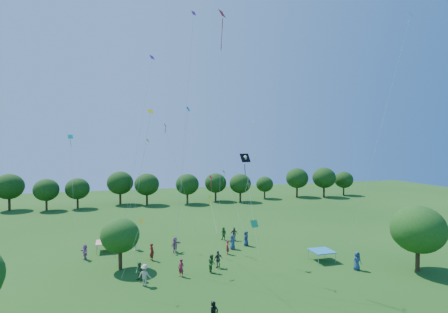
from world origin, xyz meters
TOP-DOWN VIEW (x-y plane):
  - near_tree_north at (-8.95, 19.08)m, footprint 3.69×3.69m
  - near_tree_east at (18.22, 10.43)m, footprint 4.99×4.99m
  - treeline at (-1.73, 55.43)m, footprint 88.01×8.77m
  - tent_red_stripe at (-10.45, 25.48)m, footprint 2.20×2.20m
  - tent_blue at (11.07, 15.61)m, footprint 2.20×2.20m
  - crowd_person_0 at (12.84, 12.29)m, footprint 0.88×0.48m
  - crowd_person_1 at (2.33, 20.45)m, footprint 0.47×0.63m
  - crowd_person_2 at (-7.34, 15.58)m, footprint 0.80×0.92m
  - crowd_person_3 at (-6.95, 14.38)m, footprint 1.30×1.10m
  - crowd_person_4 at (0.22, 16.73)m, footprint 1.07×0.71m
  - crowd_person_5 at (-3.06, 22.72)m, footprint 1.58×1.58m
  - crowd_person_6 at (3.47, 22.11)m, footprint 0.94×0.77m
  - crowd_person_7 at (-5.80, 20.79)m, footprint 0.68×0.79m
  - crowd_person_8 at (-0.68, 15.75)m, footprint 0.49×0.86m
  - crowd_person_9 at (-7.33, 24.99)m, footprint 0.84×1.27m
  - crowd_person_10 at (4.75, 25.42)m, footprint 1.00×0.50m
  - crowd_person_11 at (-12.50, 23.09)m, footprint 1.12×1.59m
  - crowd_person_12 at (5.44, 22.89)m, footprint 0.48×0.87m
  - crowd_person_13 at (-3.64, 15.49)m, footprint 0.70×0.70m
  - crowd_person_14 at (3.56, 25.98)m, footprint 0.85×0.88m
  - pirate_kite at (3.70, 18.46)m, footprint 1.13×5.06m
  - red_high_kite at (0.51, 16.50)m, footprint 1.79×4.03m
  - small_kite_0 at (1.19, 23.03)m, footprint 1.07×1.55m
  - small_kite_1 at (-6.41, 26.75)m, footprint 3.58×3.47m
  - small_kite_2 at (-6.27, 21.70)m, footprint 2.50×2.70m
  - small_kite_3 at (1.03, 10.23)m, footprint 1.49×9.15m
  - small_kite_4 at (14.23, 10.09)m, footprint 1.46×6.46m
  - small_kite_5 at (-2.77, 16.76)m, footprint 2.12×0.49m
  - small_kite_6 at (2.98, 15.10)m, footprint 1.84×3.19m
  - small_kite_7 at (-14.34, 28.53)m, footprint 1.35×5.98m
  - small_kite_8 at (-2.97, 25.19)m, footprint 3.73×1.66m
  - small_kite_9 at (-7.62, 12.87)m, footprint 1.78×0.57m
  - small_kite_10 at (2.58, 28.71)m, footprint 0.61×5.22m
  - small_kite_11 at (4.99, 29.12)m, footprint 1.35×5.31m
  - small_kite_12 at (-3.15, 16.25)m, footprint 1.33×1.43m
  - small_kite_13 at (-5.74, 28.52)m, footprint 4.35×5.67m
  - small_kite_14 at (7.76, 26.97)m, footprint 2.06×2.74m

SIDE VIEW (x-z plane):
  - crowd_person_1 at x=2.33m, z-range 0.00..1.54m
  - crowd_person_11 at x=-12.50m, z-range 0.00..1.61m
  - crowd_person_13 at x=-3.64m, z-range 0.00..1.61m
  - crowd_person_14 at x=3.56m, z-range 0.00..1.62m
  - crowd_person_2 at x=-7.34m, z-range 0.00..1.64m
  - crowd_person_10 at x=4.75m, z-range 0.00..1.67m
  - crowd_person_4 at x=0.22m, z-range 0.00..1.67m
  - crowd_person_6 at x=3.47m, z-range 0.00..1.68m
  - crowd_person_8 at x=-0.68m, z-range 0.00..1.70m
  - crowd_person_12 at x=5.44m, z-range 0.00..1.75m
  - crowd_person_5 at x=-3.06m, z-range 0.00..1.76m
  - crowd_person_0 at x=12.84m, z-range 0.00..1.78m
  - crowd_person_7 at x=-5.80m, z-range 0.00..1.79m
  - crowd_person_9 at x=-7.33m, z-range 0.00..1.80m
  - crowd_person_3 at x=-6.95m, z-range 0.00..1.83m
  - tent_red_stripe at x=-10.45m, z-range 0.49..1.59m
  - tent_blue at x=11.07m, z-range 0.49..1.59m
  - near_tree_north at x=-8.95m, z-range 0.81..5.78m
  - near_tree_east at x=18.22m, z-range 0.87..7.13m
  - treeline at x=-1.73m, z-range 0.70..7.48m
  - small_kite_10 at x=2.58m, z-range 2.27..6.17m
  - small_kite_9 at x=-7.62m, z-range 2.61..7.38m
  - small_kite_3 at x=1.03m, z-range 2.73..7.74m
  - small_kite_11 at x=4.99m, z-range 3.34..10.55m
  - small_kite_0 at x=1.19m, z-range 3.54..10.76m
  - small_kite_6 at x=2.98m, z-range 4.40..14.88m
  - small_kite_1 at x=-6.41m, z-range 4.11..15.58m
  - pirate_kite at x=3.70m, z-range 5.57..15.38m
  - small_kite_7 at x=-14.34m, z-range 4.79..16.75m
  - small_kite_8 at x=-2.97m, z-range 4.76..17.99m
  - small_kite_12 at x=-3.15m, z-range 4.42..18.65m
  - small_kite_14 at x=7.76m, z-range 4.85..18.88m
  - small_kite_2 at x=-6.27m, z-range 5.27..19.70m
  - small_kite_4 at x=14.23m, z-range 5.28..27.22m
  - small_kite_5 at x=-2.77m, z-range 5.08..28.31m
  - small_kite_13 at x=-5.74m, z-range 6.98..29.10m
  - red_high_kite at x=0.51m, z-range 8.85..32.65m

